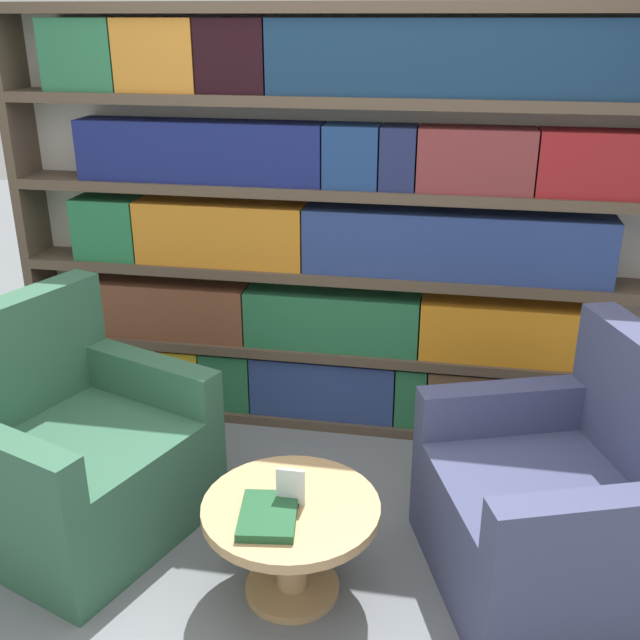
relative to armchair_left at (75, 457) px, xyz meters
The scene contains 7 objects.
ground_plane 1.06m from the armchair_left, 23.69° to the right, with size 14.00×14.00×0.00m, color slate.
bookshelf 1.60m from the armchair_left, 49.54° to the left, with size 3.28×0.30×2.09m.
armchair_left is the anchor object (origin of this frame).
armchair_right 1.95m from the armchair_left, ahead, with size 1.05×1.09×0.97m.
coffee_table 1.01m from the armchair_left, 14.00° to the right, with size 0.65×0.65×0.39m.
table_sign 1.01m from the armchair_left, 14.00° to the right, with size 0.10×0.06×0.15m.
stray_book 0.98m from the armchair_left, 20.53° to the right, with size 0.23×0.29×0.03m.
Camera 1 is at (0.56, -2.03, 2.03)m, focal length 42.00 mm.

